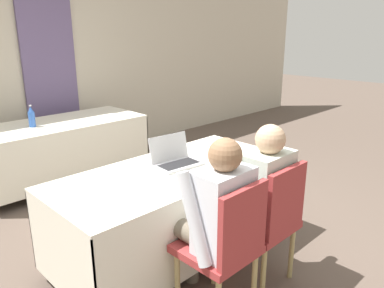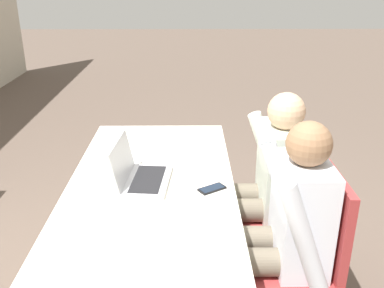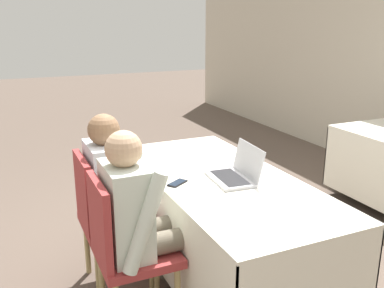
{
  "view_description": "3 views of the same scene",
  "coord_description": "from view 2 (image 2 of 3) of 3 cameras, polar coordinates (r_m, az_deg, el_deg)",
  "views": [
    {
      "loc": [
        -1.78,
        -2.02,
        1.76
      ],
      "look_at": [
        0.0,
        -0.21,
        0.98
      ],
      "focal_mm": 35.0,
      "sensor_mm": 36.0,
      "label": 1
    },
    {
      "loc": [
        -1.91,
        -0.2,
        1.77
      ],
      "look_at": [
        0.0,
        -0.21,
        0.98
      ],
      "focal_mm": 40.0,
      "sensor_mm": 36.0,
      "label": 2
    },
    {
      "loc": [
        2.34,
        -1.27,
        1.72
      ],
      "look_at": [
        0.0,
        -0.21,
        0.98
      ],
      "focal_mm": 40.0,
      "sensor_mm": 36.0,
      "label": 3
    }
  ],
  "objects": [
    {
      "name": "chair_near_right",
      "position": [
        2.54,
        12.0,
        -7.96
      ],
      "size": [
        0.44,
        0.44,
        0.92
      ],
      "rotation": [
        0.0,
        0.0,
        3.14
      ],
      "color": "tan",
      "rests_on": "ground_plane"
    },
    {
      "name": "cell_phone",
      "position": [
        2.18,
        2.68,
        -5.92
      ],
      "size": [
        0.13,
        0.15,
        0.01
      ],
      "rotation": [
        0.0,
        0.0,
        0.57
      ],
      "color": "black",
      "rests_on": "conference_table_near"
    },
    {
      "name": "chair_near_left",
      "position": [
        2.17,
        14.47,
        -13.95
      ],
      "size": [
        0.44,
        0.44,
        0.92
      ],
      "rotation": [
        0.0,
        0.0,
        3.14
      ],
      "color": "tan",
      "rests_on": "ground_plane"
    },
    {
      "name": "conference_table_near",
      "position": [
        2.27,
        -5.49,
        -9.88
      ],
      "size": [
        1.9,
        0.86,
        0.73
      ],
      "color": "silver",
      "rests_on": "ground_plane"
    },
    {
      "name": "paper_beside_laptop",
      "position": [
        2.56,
        -8.72,
        -1.76
      ],
      "size": [
        0.28,
        0.34,
        0.0
      ],
      "rotation": [
        0.0,
        0.0,
        -0.26
      ],
      "color": "white",
      "rests_on": "conference_table_near"
    },
    {
      "name": "person_white_shirt",
      "position": [
        2.44,
        9.9,
        -4.8
      ],
      "size": [
        0.5,
        0.52,
        1.18
      ],
      "rotation": [
        0.0,
        0.0,
        3.14
      ],
      "color": "#665B4C",
      "rests_on": "ground_plane"
    },
    {
      "name": "person_checkered_shirt",
      "position": [
        2.06,
        12.06,
        -10.53
      ],
      "size": [
        0.5,
        0.52,
        1.18
      ],
      "rotation": [
        0.0,
        0.0,
        3.14
      ],
      "color": "#665B4C",
      "rests_on": "ground_plane"
    },
    {
      "name": "laptop",
      "position": [
        2.24,
        -6.91,
        -4.07
      ],
      "size": [
        0.38,
        0.29,
        0.23
      ],
      "rotation": [
        0.0,
        0.0,
        -0.09
      ],
      "color": "#B7B7BC",
      "rests_on": "conference_table_near"
    }
  ]
}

